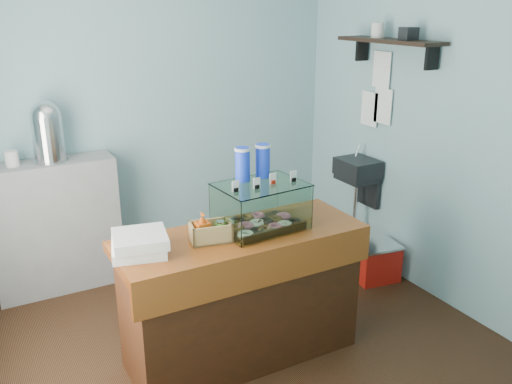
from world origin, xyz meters
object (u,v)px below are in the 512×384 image
counter (242,295)px  display_case (259,203)px  coffee_urn (47,130)px  red_cooler (376,262)px

counter → display_case: size_ratio=2.78×
coffee_urn → red_cooler: (2.38, -1.18, -1.18)m
counter → red_cooler: counter is taller
counter → coffee_urn: bearing=119.0°
counter → coffee_urn: coffee_urn is taller
display_case → coffee_urn: size_ratio=1.20×
counter → display_case: display_case is taller
counter → red_cooler: bearing=14.7°
counter → coffee_urn: 2.01m
display_case → red_cooler: size_ratio=1.40×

